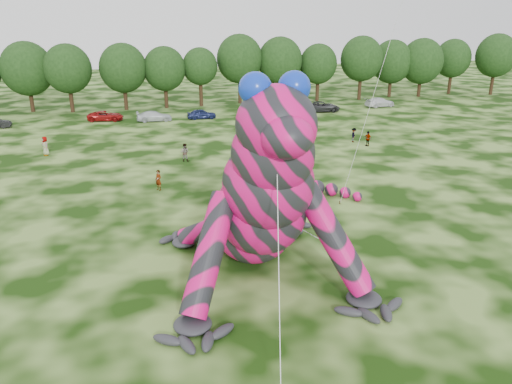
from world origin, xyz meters
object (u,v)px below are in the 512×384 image
object	(u,v)px
tree_8	(165,77)
tree_17	(495,64)
tree_7	(124,77)
spectator_3	(368,139)
car_5	(259,107)
spectator_2	(354,135)
car_6	(321,107)
tree_9	(200,77)
car_3	(154,116)
spectator_0	(158,180)
car_2	(105,116)
tree_14	(391,69)
spectator_5	(265,174)
tree_10	(240,69)
tree_16	(452,67)
car_4	(202,114)
tree_15	(421,68)
tree_12	(318,73)
tree_6	(69,78)
inflatable_gecko	(246,162)
spectator_1	(185,152)
car_7	(380,102)
tree_5	(28,77)
tree_11	(280,70)
tree_13	(361,68)
spectator_4	(45,146)

from	to	relation	value
tree_8	tree_17	world-z (taller)	tree_17
tree_7	spectator_3	size ratio (longest dim) A/B	6.00
car_5	spectator_2	distance (m)	20.64
car_6	tree_8	bearing A→B (deg)	72.10
tree_9	car_3	bearing A→B (deg)	-126.76
tree_9	spectator_0	bearing A→B (deg)	-103.14
car_2	spectator_2	bearing A→B (deg)	-118.04
tree_14	car_6	size ratio (longest dim) A/B	1.77
car_5	spectator_5	world-z (taller)	spectator_5
tree_10	tree_16	bearing A→B (deg)	1.20
tree_17	car_4	bearing A→B (deg)	-169.73
tree_15	car_2	size ratio (longest dim) A/B	2.10
car_3	car_4	distance (m)	6.22
tree_12	car_5	bearing A→B (deg)	-146.40
tree_6	spectator_3	distance (m)	43.06
inflatable_gecko	tree_10	size ratio (longest dim) A/B	2.06
tree_16	spectator_1	world-z (taller)	tree_16
tree_15	car_7	bearing A→B (deg)	-145.38
tree_14	tree_15	xyz separation A→B (m)	(5.01, -0.95, 0.12)
tree_16	tree_9	bearing A→B (deg)	-177.39
tree_6	tree_9	size ratio (longest dim) A/B	1.09
car_5	spectator_1	xyz separation A→B (m)	(-13.23, -23.01, 0.17)
tree_9	tree_17	world-z (taller)	tree_17
tree_15	tree_10	bearing A→B (deg)	178.51
spectator_1	tree_5	bearing A→B (deg)	-37.60
tree_14	spectator_1	size ratio (longest dim) A/B	5.47
car_4	tree_12	bearing A→B (deg)	-64.35
car_4	spectator_2	distance (m)	22.18
tree_8	tree_11	size ratio (longest dim) A/B	0.89
car_3	car_7	size ratio (longest dim) A/B	0.96
spectator_3	car_7	bearing A→B (deg)	129.24
tree_6	tree_13	distance (m)	44.69
tree_8	car_6	size ratio (longest dim) A/B	1.68
tree_9	car_7	xyz separation A→B (m)	(26.10, -7.39, -3.65)
tree_9	car_3	xyz separation A→B (m)	(-7.66, -10.25, -3.68)
tree_8	car_5	distance (m)	14.85
car_3	spectator_2	bearing A→B (deg)	-130.46
tree_11	tree_16	distance (m)	31.69
inflatable_gecko	tree_11	xyz separation A→B (m)	(17.43, 51.41, -0.37)
car_5	spectator_4	world-z (taller)	spectator_4
tree_12	spectator_0	world-z (taller)	tree_12
spectator_3	tree_16	bearing A→B (deg)	114.69
tree_15	spectator_3	bearing A→B (deg)	-129.05
tree_6	spectator_0	xyz separation A→B (m)	(9.70, -37.55, -3.93)
tree_10	tree_11	world-z (taller)	tree_10
tree_5	spectator_0	world-z (taller)	tree_5
tree_8	spectator_1	size ratio (longest dim) A/B	5.21
tree_8	tree_11	bearing A→B (deg)	3.84
tree_14	car_2	world-z (taller)	tree_14
tree_5	tree_16	world-z (taller)	tree_5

